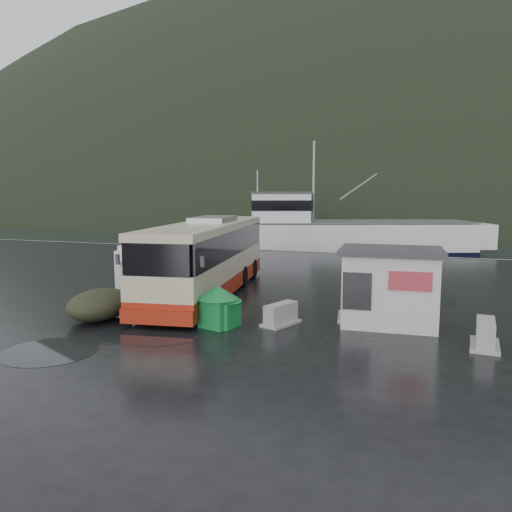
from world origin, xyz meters
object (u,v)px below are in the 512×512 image
(coach_bus, at_px, (208,294))
(jersey_barrier_c, at_px, (485,347))
(dome_tent, at_px, (101,319))
(jersey_barrier_a, at_px, (349,318))
(ticket_kiosk, at_px, (389,324))
(fishing_trawler, at_px, (346,243))
(waste_bin_right, at_px, (223,327))
(jersey_barrier_b, at_px, (281,324))
(waste_bin_left, at_px, (218,327))
(white_van, at_px, (161,288))

(coach_bus, distance_m, jersey_barrier_c, 12.31)
(dome_tent, height_order, jersey_barrier_a, dome_tent)
(ticket_kiosk, relative_size, jersey_barrier_a, 2.08)
(fishing_trawler, bearing_deg, waste_bin_right, -109.63)
(jersey_barrier_b, xyz_separation_m, fishing_trawler, (-2.30, 29.79, 0.00))
(ticket_kiosk, relative_size, fishing_trawler, 0.13)
(coach_bus, height_order, jersey_barrier_c, coach_bus)
(ticket_kiosk, bearing_deg, jersey_barrier_c, -33.72)
(waste_bin_right, height_order, jersey_barrier_a, waste_bin_right)
(waste_bin_left, bearing_deg, coach_bus, 117.94)
(waste_bin_right, xyz_separation_m, fishing_trawler, (-0.44, 30.72, 0.00))
(jersey_barrier_b, height_order, jersey_barrier_c, jersey_barrier_c)
(waste_bin_left, relative_size, fishing_trawler, 0.06)
(dome_tent, distance_m, jersey_barrier_a, 9.41)
(waste_bin_left, height_order, jersey_barrier_c, waste_bin_left)
(waste_bin_left, relative_size, jersey_barrier_c, 0.89)
(ticket_kiosk, bearing_deg, coach_bus, 158.48)
(white_van, relative_size, ticket_kiosk, 1.61)
(waste_bin_left, bearing_deg, waste_bin_right, 30.71)
(waste_bin_right, relative_size, ticket_kiosk, 0.38)
(white_van, distance_m, jersey_barrier_c, 15.15)
(coach_bus, bearing_deg, fishing_trawler, 76.36)
(waste_bin_left, bearing_deg, jersey_barrier_a, 32.57)
(white_van, height_order, dome_tent, white_van)
(dome_tent, bearing_deg, coach_bus, 71.33)
(coach_bus, distance_m, waste_bin_left, 5.78)
(white_van, relative_size, fishing_trawler, 0.21)
(coach_bus, distance_m, white_van, 2.88)
(coach_bus, distance_m, fishing_trawler, 25.82)
(coach_bus, distance_m, dome_tent, 5.90)
(white_van, bearing_deg, jersey_barrier_b, -37.02)
(waste_bin_left, bearing_deg, white_van, 134.25)
(white_van, bearing_deg, ticket_kiosk, -21.98)
(ticket_kiosk, xyz_separation_m, jersey_barrier_c, (3.01, -1.77, 0.00))
(ticket_kiosk, xyz_separation_m, jersey_barrier_b, (-3.70, -1.30, 0.00))
(white_van, relative_size, dome_tent, 1.96)
(jersey_barrier_a, distance_m, fishing_trawler, 28.46)
(waste_bin_right, xyz_separation_m, jersey_barrier_a, (4.08, 2.62, 0.00))
(jersey_barrier_c, bearing_deg, fishing_trawler, 106.58)
(fishing_trawler, bearing_deg, jersey_barrier_b, -106.03)
(waste_bin_right, relative_size, jersey_barrier_a, 0.79)
(waste_bin_right, height_order, jersey_barrier_c, waste_bin_right)
(jersey_barrier_a, bearing_deg, jersey_barrier_c, -25.60)
(jersey_barrier_b, bearing_deg, white_van, 148.41)
(coach_bus, relative_size, ticket_kiosk, 3.58)
(white_van, bearing_deg, coach_bus, -16.78)
(jersey_barrier_a, bearing_deg, ticket_kiosk, -14.51)
(dome_tent, height_order, ticket_kiosk, ticket_kiosk)
(coach_bus, height_order, jersey_barrier_b, coach_bus)
(coach_bus, height_order, dome_tent, coach_bus)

